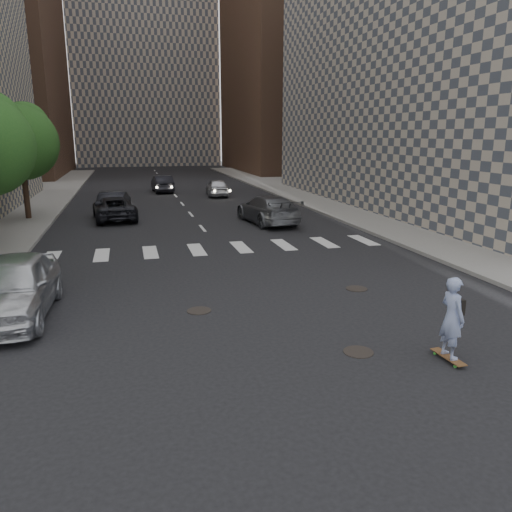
{
  "coord_description": "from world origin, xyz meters",
  "views": [
    {
      "loc": [
        -3.78,
        -12.3,
        4.94
      ],
      "look_at": [
        -0.09,
        2.08,
        1.3
      ],
      "focal_mm": 35.0,
      "sensor_mm": 36.0,
      "label": 1
    }
  ],
  "objects_px": {
    "silver_sedan": "(12,287)",
    "traffic_car_b": "(268,209)",
    "tree_c": "(21,139)",
    "traffic_car_e": "(162,184)",
    "traffic_car_d": "(217,187)",
    "skateboarder": "(452,318)",
    "traffic_car_a": "(114,203)",
    "traffic_car_c": "(114,208)"
  },
  "relations": [
    {
      "from": "tree_c",
      "to": "traffic_car_e",
      "type": "relative_size",
      "value": 1.52
    },
    {
      "from": "traffic_car_a",
      "to": "traffic_car_e",
      "type": "relative_size",
      "value": 1.03
    },
    {
      "from": "silver_sedan",
      "to": "traffic_car_b",
      "type": "bearing_deg",
      "value": 51.63
    },
    {
      "from": "traffic_car_b",
      "to": "traffic_car_d",
      "type": "distance_m",
      "value": 13.32
    },
    {
      "from": "tree_c",
      "to": "skateboarder",
      "type": "height_order",
      "value": "tree_c"
    },
    {
      "from": "traffic_car_d",
      "to": "traffic_car_c",
      "type": "bearing_deg",
      "value": 56.22
    },
    {
      "from": "traffic_car_a",
      "to": "traffic_car_b",
      "type": "bearing_deg",
      "value": 154.68
    },
    {
      "from": "skateboarder",
      "to": "traffic_car_d",
      "type": "distance_m",
      "value": 31.4
    },
    {
      "from": "skateboarder",
      "to": "traffic_car_c",
      "type": "xyz_separation_m",
      "value": [
        -7.58,
        21.4,
        -0.34
      ]
    },
    {
      "from": "tree_c",
      "to": "traffic_car_a",
      "type": "distance_m",
      "value": 6.26
    },
    {
      "from": "traffic_car_d",
      "to": "traffic_car_e",
      "type": "distance_m",
      "value": 5.76
    },
    {
      "from": "tree_c",
      "to": "silver_sedan",
      "type": "bearing_deg",
      "value": -81.85
    },
    {
      "from": "tree_c",
      "to": "skateboarder",
      "type": "distance_m",
      "value": 25.98
    },
    {
      "from": "tree_c",
      "to": "traffic_car_a",
      "type": "height_order",
      "value": "tree_c"
    },
    {
      "from": "traffic_car_c",
      "to": "skateboarder",
      "type": "bearing_deg",
      "value": 103.88
    },
    {
      "from": "traffic_car_c",
      "to": "traffic_car_d",
      "type": "distance_m",
      "value": 12.77
    },
    {
      "from": "skateboarder",
      "to": "traffic_car_e",
      "type": "distance_m",
      "value": 35.6
    },
    {
      "from": "silver_sedan",
      "to": "traffic_car_d",
      "type": "distance_m",
      "value": 27.97
    },
    {
      "from": "traffic_car_b",
      "to": "traffic_car_d",
      "type": "xyz_separation_m",
      "value": [
        -0.52,
        13.31,
        -0.08
      ]
    },
    {
      "from": "silver_sedan",
      "to": "traffic_car_e",
      "type": "distance_m",
      "value": 30.63
    },
    {
      "from": "skateboarder",
      "to": "traffic_car_a",
      "type": "xyz_separation_m",
      "value": [
        -7.59,
        23.4,
        -0.28
      ]
    },
    {
      "from": "skateboarder",
      "to": "traffic_car_a",
      "type": "distance_m",
      "value": 24.6
    },
    {
      "from": "silver_sedan",
      "to": "skateboarder",
      "type": "bearing_deg",
      "value": -26.35
    },
    {
      "from": "traffic_car_d",
      "to": "traffic_car_a",
      "type": "bearing_deg",
      "value": 49.83
    },
    {
      "from": "tree_c",
      "to": "traffic_car_e",
      "type": "distance_m",
      "value": 15.98
    },
    {
      "from": "traffic_car_a",
      "to": "skateboarder",
      "type": "bearing_deg",
      "value": 114.75
    },
    {
      "from": "silver_sedan",
      "to": "tree_c",
      "type": "bearing_deg",
      "value": 100.27
    },
    {
      "from": "silver_sedan",
      "to": "traffic_car_d",
      "type": "bearing_deg",
      "value": 70.49
    },
    {
      "from": "traffic_car_b",
      "to": "traffic_car_e",
      "type": "bearing_deg",
      "value": -81.36
    },
    {
      "from": "traffic_car_e",
      "to": "traffic_car_d",
      "type": "bearing_deg",
      "value": 132.53
    },
    {
      "from": "traffic_car_a",
      "to": "traffic_car_d",
      "type": "bearing_deg",
      "value": -128.06
    },
    {
      "from": "traffic_car_b",
      "to": "traffic_car_c",
      "type": "xyz_separation_m",
      "value": [
        -8.46,
        3.31,
        -0.11
      ]
    },
    {
      "from": "traffic_car_c",
      "to": "silver_sedan",
      "type": "bearing_deg",
      "value": 75.93
    },
    {
      "from": "tree_c",
      "to": "traffic_car_c",
      "type": "bearing_deg",
      "value": -13.24
    },
    {
      "from": "tree_c",
      "to": "traffic_car_e",
      "type": "xyz_separation_m",
      "value": [
        8.62,
        12.86,
        -3.93
      ]
    },
    {
      "from": "silver_sedan",
      "to": "traffic_car_d",
      "type": "height_order",
      "value": "silver_sedan"
    },
    {
      "from": "traffic_car_d",
      "to": "tree_c",
      "type": "bearing_deg",
      "value": 39.42
    },
    {
      "from": "traffic_car_d",
      "to": "traffic_car_e",
      "type": "bearing_deg",
      "value": -39.35
    },
    {
      "from": "silver_sedan",
      "to": "traffic_car_a",
      "type": "distance_m",
      "value": 18.15
    },
    {
      "from": "traffic_car_c",
      "to": "traffic_car_e",
      "type": "distance_m",
      "value": 14.5
    },
    {
      "from": "tree_c",
      "to": "silver_sedan",
      "type": "relative_size",
      "value": 1.3
    },
    {
      "from": "silver_sedan",
      "to": "traffic_car_a",
      "type": "bearing_deg",
      "value": 84.65
    }
  ]
}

